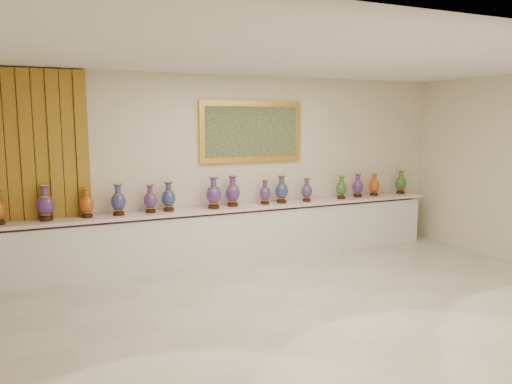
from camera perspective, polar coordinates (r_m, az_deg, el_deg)
ground at (r=6.34m, az=5.64°, el=-12.91°), size 8.00×8.00×0.00m
room at (r=7.61m, az=-20.48°, el=2.53°), size 8.00×8.00×8.00m
counter at (r=8.17m, az=-2.24°, el=-4.82°), size 7.28×0.48×0.90m
vase_1 at (r=7.48m, az=-22.93°, el=-1.31°), size 0.26×0.26×0.51m
vase_2 at (r=7.52m, az=-18.76°, el=-1.31°), size 0.21×0.21×0.43m
vase_3 at (r=7.55m, az=-15.47°, el=-1.01°), size 0.25×0.25×0.47m
vase_4 at (r=7.64m, az=-11.98°, el=-0.90°), size 0.20×0.20×0.43m
vase_5 at (r=7.73m, az=-9.96°, el=-0.66°), size 0.27×0.27×0.46m
vase_6 at (r=7.85m, az=-4.88°, el=-0.26°), size 0.25×0.25×0.51m
vase_7 at (r=8.04m, az=-2.68°, el=-0.05°), size 0.28×0.28×0.50m
vase_8 at (r=8.24m, az=1.03°, el=-0.14°), size 0.24×0.24×0.41m
vase_9 at (r=8.37m, az=2.94°, el=0.17°), size 0.27×0.27×0.47m
vase_10 at (r=8.55m, az=5.81°, el=0.13°), size 0.19×0.19×0.41m
vase_11 at (r=8.93m, az=9.71°, el=0.42°), size 0.25×0.25×0.41m
vase_12 at (r=9.19m, az=11.56°, el=0.64°), size 0.25×0.25×0.43m
vase_13 at (r=9.41m, az=13.35°, el=0.72°), size 0.24×0.24×0.42m
vase_14 at (r=9.81m, az=16.22°, el=1.00°), size 0.27×0.27×0.45m
label_card at (r=7.64m, az=-8.74°, el=-2.27°), size 0.10×0.06×0.00m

